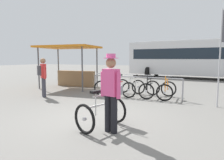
{
  "coord_description": "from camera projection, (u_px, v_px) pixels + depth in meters",
  "views": [
    {
      "loc": [
        2.5,
        -4.58,
        1.62
      ],
      "look_at": [
        0.25,
        0.61,
        1.0
      ],
      "focal_mm": 31.37,
      "sensor_mm": 36.0,
      "label": 1
    }
  ],
  "objects": [
    {
      "name": "ground_plane",
      "position": [
        95.0,
        118.0,
        5.34
      ],
      "size": [
        80.0,
        80.0,
        0.0
      ],
      "primitive_type": "plane",
      "color": "slate"
    },
    {
      "name": "pedestrian_with_backpack",
      "position": [
        43.0,
        75.0,
        8.21
      ],
      "size": [
        0.47,
        0.46,
        1.64
      ],
      "color": "#383842",
      "rests_on": "ground"
    },
    {
      "name": "racked_bike_orange",
      "position": [
        167.0,
        90.0,
        7.91
      ],
      "size": [
        0.68,
        1.12,
        0.98
      ],
      "color": "black",
      "rests_on": "ground"
    },
    {
      "name": "market_stall",
      "position": [
        72.0,
        63.0,
        11.11
      ],
      "size": [
        3.26,
        2.52,
        2.3
      ],
      "color": "#4C4C51",
      "rests_on": "ground"
    },
    {
      "name": "person_with_featured_bike",
      "position": [
        111.0,
        90.0,
        4.23
      ],
      "size": [
        0.51,
        0.32,
        1.72
      ],
      "color": "black",
      "rests_on": "ground"
    },
    {
      "name": "racked_bike_white",
      "position": [
        134.0,
        88.0,
        8.49
      ],
      "size": [
        0.79,
        1.18,
        0.97
      ],
      "color": "black",
      "rests_on": "ground"
    },
    {
      "name": "racked_bike_black",
      "position": [
        150.0,
        89.0,
        8.2
      ],
      "size": [
        0.7,
        1.1,
        0.97
      ],
      "color": "black",
      "rests_on": "ground"
    },
    {
      "name": "bus_distant",
      "position": [
        191.0,
        57.0,
        16.04
      ],
      "size": [
        10.21,
        4.08,
        3.08
      ],
      "color": "silver",
      "rests_on": "ground"
    },
    {
      "name": "featured_bicycle",
      "position": [
        104.0,
        109.0,
        4.62
      ],
      "size": [
        0.98,
        1.26,
        0.97
      ],
      "color": "black",
      "rests_on": "ground"
    },
    {
      "name": "racked_bike_yellow",
      "position": [
        105.0,
        86.0,
        9.08
      ],
      "size": [
        0.77,
        1.18,
        0.98
      ],
      "color": "black",
      "rests_on": "ground"
    },
    {
      "name": "bike_rack_rail",
      "position": [
        135.0,
        81.0,
        8.25
      ],
      "size": [
        3.91,
        0.15,
        0.88
      ],
      "color": "#99999E",
      "rests_on": "ground"
    },
    {
      "name": "racked_bike_red",
      "position": [
        119.0,
        87.0,
        8.78
      ],
      "size": [
        0.67,
        1.12,
        0.98
      ],
      "color": "black",
      "rests_on": "ground"
    }
  ]
}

